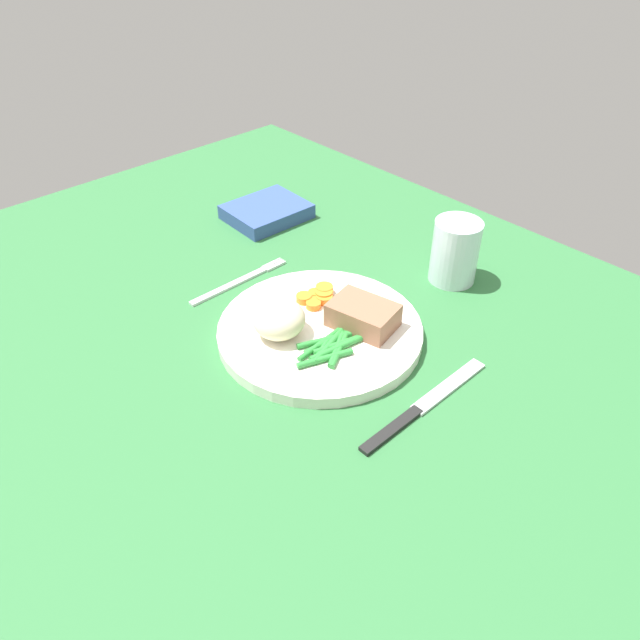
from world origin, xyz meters
The scene contains 10 objects.
dining_table centered at (0.00, 0.00, 1.00)cm, with size 120.00×90.00×2.00cm.
dinner_plate centered at (3.54, 0.93, 2.80)cm, with size 26.25×26.25×1.60cm, color white.
meat_portion centered at (7.09, 5.06, 5.20)cm, with size 8.21×5.74×3.20cm, color #936047.
mashed_potatoes centered at (1.18, -3.80, 5.91)cm, with size 6.56×6.65×4.62cm, color beige.
carrot_slices centered at (-0.89, 4.97, 4.11)cm, with size 4.34×5.51×1.22cm.
green_beans centered at (7.70, -1.02, 3.97)cm, with size 6.19×10.91×0.83cm.
fork centered at (-13.44, 0.67, 2.20)cm, with size 1.44×16.60×0.40cm.
knife centered at (20.79, 0.64, 2.20)cm, with size 1.70×20.50×0.64cm.
water_glass centered at (6.89, 24.02, 5.94)cm, with size 6.72×6.72×9.27cm.
napkin centered at (-25.93, 16.06, 3.19)cm, with size 10.58×12.72×2.39cm, color #334C8C.
Camera 1 is at (48.46, -40.94, 52.02)cm, focal length 34.40 mm.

